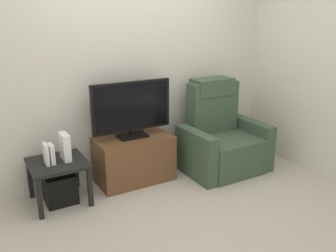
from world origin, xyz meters
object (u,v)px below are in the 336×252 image
(television, at_px, (132,108))
(side_table, at_px, (58,168))
(book_middle, at_px, (51,154))
(recliner_armchair, at_px, (221,139))
(game_console, at_px, (65,147))
(tv_stand, at_px, (134,159))
(subwoofer_box, at_px, (60,188))
(book_leftmost, at_px, (46,154))

(television, relative_size, side_table, 1.68)
(book_middle, bearing_deg, television, 6.89)
(recliner_armchair, height_order, book_middle, recliner_armchair)
(side_table, bearing_deg, game_console, 6.34)
(television, distance_m, book_middle, 0.96)
(recliner_armchair, bearing_deg, game_console, 174.99)
(tv_stand, xyz_separation_m, subwoofer_box, (-0.86, -0.07, -0.11))
(book_leftmost, relative_size, game_console, 0.78)
(television, bearing_deg, subwoofer_box, -174.03)
(television, height_order, side_table, television)
(tv_stand, bearing_deg, book_middle, -174.29)
(book_leftmost, height_order, game_console, game_console)
(subwoofer_box, distance_m, game_console, 0.43)
(side_table, bearing_deg, book_leftmost, -168.69)
(book_middle, bearing_deg, side_table, 21.54)
(tv_stand, height_order, book_middle, book_middle)
(tv_stand, distance_m, book_leftmost, 1.00)
(side_table, height_order, subwoofer_box, side_table)
(tv_stand, relative_size, game_console, 3.13)
(television, bearing_deg, book_middle, -173.11)
(tv_stand, distance_m, subwoofer_box, 0.87)
(recliner_armchair, bearing_deg, side_table, 175.51)
(tv_stand, bearing_deg, subwoofer_box, -175.28)
(book_leftmost, bearing_deg, recliner_armchair, -3.45)
(side_table, distance_m, game_console, 0.22)
(subwoofer_box, xyz_separation_m, book_leftmost, (-0.10, -0.02, 0.39))
(recliner_armchair, height_order, side_table, recliner_armchair)
(tv_stand, bearing_deg, book_leftmost, -174.58)
(subwoofer_box, bearing_deg, game_console, 6.34)
(book_middle, xyz_separation_m, game_console, (0.14, 0.03, 0.04))
(television, bearing_deg, book_leftmost, -173.46)
(recliner_armchair, bearing_deg, television, 167.48)
(book_middle, relative_size, game_console, 0.72)
(side_table, bearing_deg, subwoofer_box, 0.00)
(subwoofer_box, height_order, book_leftmost, book_leftmost)
(book_middle, bearing_deg, game_console, 12.04)
(side_table, relative_size, game_console, 2.00)
(side_table, xyz_separation_m, book_leftmost, (-0.10, -0.02, 0.17))
(book_middle, bearing_deg, subwoofer_box, 21.54)
(tv_stand, distance_m, side_table, 0.87)
(book_leftmost, bearing_deg, subwoofer_box, 11.31)
(tv_stand, relative_size, subwoofer_box, 2.81)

